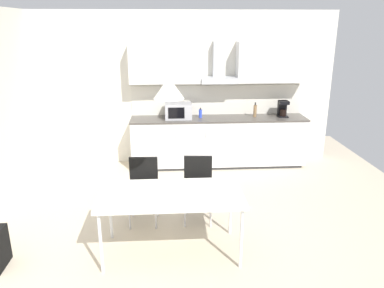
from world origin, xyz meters
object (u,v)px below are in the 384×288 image
microwave (178,111)px  bottle_brown (255,111)px  bottle_blue (200,113)px  dining_table (171,197)px  coffee_maker (283,109)px  chair_far_left (143,184)px  chair_far_right (198,182)px  pendant_lamp (169,88)px

microwave → bottle_brown: bearing=1.2°
bottle_blue → dining_table: bottle_blue is taller
coffee_maker → chair_far_left: (-2.47, -2.05, -0.54)m
chair_far_left → chair_far_right: same height
microwave → coffee_maker: coffee_maker is taller
bottle_brown → chair_far_left: bottle_brown is taller
bottle_brown → bottle_blue: bearing=179.9°
coffee_maker → pendant_lamp: size_ratio=0.94×
microwave → dining_table: bearing=-93.5°
bottle_brown → bottle_blue: size_ratio=1.47×
chair_far_left → coffee_maker: bearing=39.7°
microwave → bottle_blue: bearing=4.4°
coffee_maker → dining_table: 3.56m
dining_table → chair_far_right: 0.89m
bottle_blue → chair_far_left: size_ratio=0.21×
pendant_lamp → chair_far_right: bearing=65.0°
dining_table → chair_far_left: (-0.36, 0.79, -0.18)m
chair_far_right → pendant_lamp: pendant_lamp is taller
dining_table → chair_far_right: chair_far_right is taller
bottle_brown → chair_far_right: (-1.22, -2.05, -0.51)m
coffee_maker → bottle_blue: 1.53m
microwave → bottle_blue: (0.41, 0.03, -0.06)m
coffee_maker → pendant_lamp: (-2.11, -2.84, 0.86)m
pendant_lamp → chair_far_left: bearing=114.4°
bottle_blue → chair_far_left: bearing=-114.6°
bottle_brown → pendant_lamp: (-1.59, -2.85, 0.90)m
microwave → dining_table: size_ratio=0.30×
chair_far_left → bottle_brown: bearing=46.4°
bottle_blue → chair_far_right: size_ratio=0.21×
dining_table → chair_far_right: size_ratio=1.86×
dining_table → coffee_maker: bearing=53.5°
coffee_maker → bottle_blue: coffee_maker is taller
coffee_maker → chair_far_left: 3.25m
microwave → chair_far_right: 2.10m
coffee_maker → chair_far_right: size_ratio=0.34×
chair_far_right → pendant_lamp: 1.65m
bottle_blue → dining_table: 2.92m
coffee_maker → chair_far_right: 2.74m
chair_far_right → microwave: bearing=95.6°
coffee_maker → chair_far_left: size_ratio=0.34×
chair_far_right → coffee_maker: bearing=49.7°
coffee_maker → chair_far_right: coffee_maker is taller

